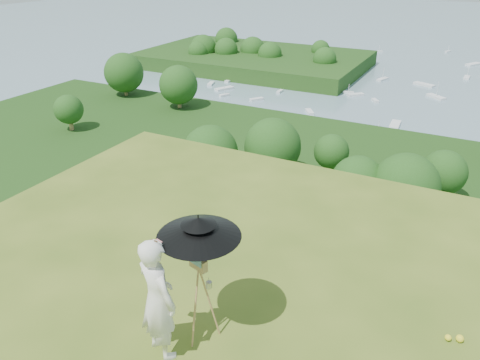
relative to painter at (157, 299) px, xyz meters
The scene contains 10 objects.
forest_slope 46.05m from the painter, 87.96° to the left, with size 140.00×56.00×22.00m, color #14380F.
shoreline_tier 83.59m from the painter, 89.05° to the left, with size 170.00×28.00×8.00m, color #736F5C.
peninsula 174.22m from the painter, 115.45° to the left, with size 90.00×60.00×12.00m, color #14380F, non-canonical shape.
slope_trees 38.45m from the painter, 87.96° to the left, with size 110.00×50.00×6.00m, color #204615, non-canonical shape.
harbor_town 80.93m from the painter, 89.05° to the left, with size 110.00×22.00×5.00m, color silver, non-canonical shape.
moored_boats 165.04m from the painter, 94.00° to the left, with size 140.00×140.00×0.70m, color white, non-canonical shape.
painter is the anchor object (origin of this frame).
field_easel 0.64m from the painter, 57.63° to the left, with size 0.56×0.56×1.47m, color #A57945, non-canonical shape.
sun_umbrella 0.94m from the painter, 58.16° to the left, with size 1.12×1.12×0.80m, color black, non-canonical shape.
painter_cap 0.87m from the painter, ahead, with size 0.18×0.22×0.10m, color #D47574, non-canonical shape.
Camera 1 is at (1.95, -3.76, 5.05)m, focal length 35.00 mm.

